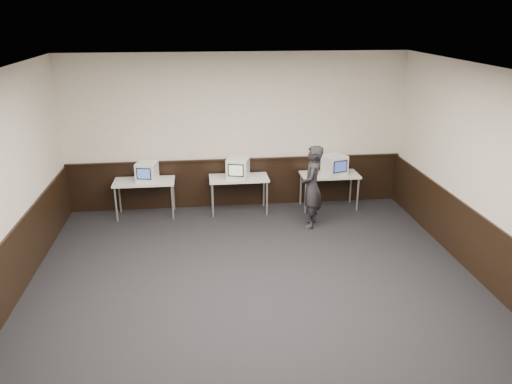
# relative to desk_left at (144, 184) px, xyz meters

# --- Properties ---
(floor) EXTENTS (8.00, 8.00, 0.00)m
(floor) POSITION_rel_desk_left_xyz_m (1.90, -3.60, -0.68)
(floor) COLOR black
(floor) RESTS_ON ground
(ceiling) EXTENTS (8.00, 8.00, 0.00)m
(ceiling) POSITION_rel_desk_left_xyz_m (1.90, -3.60, 2.52)
(ceiling) COLOR white
(ceiling) RESTS_ON back_wall
(back_wall) EXTENTS (7.00, 0.00, 7.00)m
(back_wall) POSITION_rel_desk_left_xyz_m (1.90, 0.40, 0.92)
(back_wall) COLOR beige
(back_wall) RESTS_ON ground
(right_wall) EXTENTS (0.00, 8.00, 8.00)m
(right_wall) POSITION_rel_desk_left_xyz_m (5.40, -3.60, 0.92)
(right_wall) COLOR beige
(right_wall) RESTS_ON ground
(wainscot_back) EXTENTS (6.98, 0.04, 1.00)m
(wainscot_back) POSITION_rel_desk_left_xyz_m (1.90, 0.38, -0.18)
(wainscot_back) COLOR black
(wainscot_back) RESTS_ON back_wall
(wainscot_right) EXTENTS (0.04, 7.98, 1.00)m
(wainscot_right) POSITION_rel_desk_left_xyz_m (5.38, -3.60, -0.18)
(wainscot_right) COLOR black
(wainscot_right) RESTS_ON right_wall
(wainscot_rail) EXTENTS (6.98, 0.06, 0.04)m
(wainscot_rail) POSITION_rel_desk_left_xyz_m (1.90, 0.36, 0.34)
(wainscot_rail) COLOR black
(wainscot_rail) RESTS_ON wainscot_back
(desk_left) EXTENTS (1.20, 0.60, 0.75)m
(desk_left) POSITION_rel_desk_left_xyz_m (0.00, 0.00, 0.00)
(desk_left) COLOR silver
(desk_left) RESTS_ON ground
(desk_center) EXTENTS (1.20, 0.60, 0.75)m
(desk_center) POSITION_rel_desk_left_xyz_m (1.90, 0.00, 0.00)
(desk_center) COLOR silver
(desk_center) RESTS_ON ground
(desk_right) EXTENTS (1.20, 0.60, 0.75)m
(desk_right) POSITION_rel_desk_left_xyz_m (3.80, 0.00, 0.00)
(desk_right) COLOR silver
(desk_right) RESTS_ON ground
(emac_left) EXTENTS (0.46, 0.47, 0.38)m
(emac_left) POSITION_rel_desk_left_xyz_m (0.07, -0.01, 0.26)
(emac_left) COLOR white
(emac_left) RESTS_ON desk_left
(emac_center) EXTENTS (0.52, 0.54, 0.42)m
(emac_center) POSITION_rel_desk_left_xyz_m (1.88, -0.05, 0.28)
(emac_center) COLOR white
(emac_center) RESTS_ON desk_center
(emac_right) EXTENTS (0.52, 0.54, 0.42)m
(emac_right) POSITION_rel_desk_left_xyz_m (3.88, -0.04, 0.28)
(emac_right) COLOR white
(emac_right) RESTS_ON desk_right
(person) EXTENTS (0.56, 0.68, 1.61)m
(person) POSITION_rel_desk_left_xyz_m (3.22, -0.90, 0.13)
(person) COLOR #232227
(person) RESTS_ON ground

